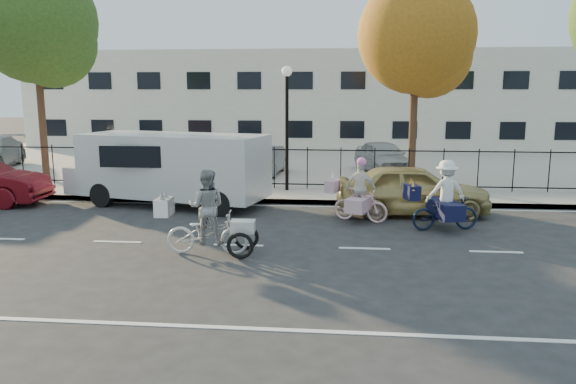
# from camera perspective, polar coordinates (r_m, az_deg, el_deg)

# --- Properties ---
(ground) EXTENTS (120.00, 120.00, 0.00)m
(ground) POSITION_cam_1_polar(r_m,az_deg,el_deg) (13.55, -5.06, -5.41)
(ground) COLOR #333334
(road_markings) EXTENTS (60.00, 9.52, 0.01)m
(road_markings) POSITION_cam_1_polar(r_m,az_deg,el_deg) (13.55, -5.06, -5.39)
(road_markings) COLOR silver
(road_markings) RESTS_ON ground
(curb) EXTENTS (60.00, 0.10, 0.15)m
(curb) POSITION_cam_1_polar(r_m,az_deg,el_deg) (18.38, -2.20, -0.94)
(curb) COLOR #A8A399
(curb) RESTS_ON ground
(sidewalk) EXTENTS (60.00, 2.20, 0.15)m
(sidewalk) POSITION_cam_1_polar(r_m,az_deg,el_deg) (19.41, -1.78, -0.34)
(sidewalk) COLOR #A8A399
(sidewalk) RESTS_ON ground
(parking_lot) EXTENTS (60.00, 15.60, 0.15)m
(parking_lot) POSITION_cam_1_polar(r_m,az_deg,el_deg) (28.15, 0.51, 3.00)
(parking_lot) COLOR #A8A399
(parking_lot) RESTS_ON ground
(iron_fence) EXTENTS (58.00, 0.06, 1.50)m
(iron_fence) POSITION_cam_1_polar(r_m,az_deg,el_deg) (20.35, -1.40, 2.51)
(iron_fence) COLOR black
(iron_fence) RESTS_ON sidewalk
(building) EXTENTS (34.00, 10.00, 6.00)m
(building) POSITION_cam_1_polar(r_m,az_deg,el_deg) (37.90, 1.86, 9.32)
(building) COLOR silver
(building) RESTS_ON ground
(lamppost) EXTENTS (0.36, 0.36, 4.33)m
(lamppost) POSITION_cam_1_polar(r_m,az_deg,el_deg) (19.72, -0.11, 8.72)
(lamppost) COLOR black
(lamppost) RESTS_ON sidewalk
(street_sign) EXTENTS (0.85, 0.06, 1.80)m
(street_sign) POSITION_cam_1_polar(r_m,az_deg,el_deg) (20.20, -6.77, 3.87)
(street_sign) COLOR black
(street_sign) RESTS_ON sidewalk
(zebra_trike) EXTENTS (2.25, 0.87, 1.93)m
(zebra_trike) POSITION_cam_1_polar(r_m,az_deg,el_deg) (12.77, -8.18, -3.00)
(zebra_trike) COLOR silver
(zebra_trike) RESTS_ON ground
(unicorn_bike) EXTENTS (1.85, 1.35, 1.83)m
(unicorn_bike) POSITION_cam_1_polar(r_m,az_deg,el_deg) (15.87, 7.28, -0.61)
(unicorn_bike) COLOR #F8BDC3
(unicorn_bike) RESTS_ON ground
(bull_bike) EXTENTS (2.07, 1.44, 1.87)m
(bull_bike) POSITION_cam_1_polar(r_m,az_deg,el_deg) (15.36, 15.61, -1.02)
(bull_bike) COLOR black
(bull_bike) RESTS_ON ground
(white_van) EXTENTS (6.84, 3.50, 2.29)m
(white_van) POSITION_cam_1_polar(r_m,az_deg,el_deg) (18.31, -11.87, 2.57)
(white_van) COLOR silver
(white_van) RESTS_ON ground
(gold_sedan) EXTENTS (4.56, 2.05, 1.52)m
(gold_sedan) POSITION_cam_1_polar(r_m,az_deg,el_deg) (17.00, 12.55, 0.24)
(gold_sedan) COLOR tan
(gold_sedan) RESTS_ON ground
(pedestrian) EXTENTS (0.68, 0.45, 1.85)m
(pedestrian) POSITION_cam_1_polar(r_m,az_deg,el_deg) (19.73, -12.97, 2.52)
(pedestrian) COLOR black
(pedestrian) RESTS_ON sidewalk
(lot_car_b) EXTENTS (3.76, 5.25, 1.33)m
(lot_car_b) POSITION_cam_1_polar(r_m,az_deg,el_deg) (24.99, -11.26, 3.58)
(lot_car_b) COLOR white
(lot_car_b) RESTS_ON parking_lot
(lot_car_c) EXTENTS (1.48, 3.63, 1.17)m
(lot_car_c) POSITION_cam_1_polar(r_m,az_deg,el_deg) (23.69, -2.28, 3.21)
(lot_car_c) COLOR #54565D
(lot_car_c) RESTS_ON parking_lot
(lot_car_d) EXTENTS (2.62, 4.34, 1.38)m
(lot_car_d) POSITION_cam_1_polar(r_m,az_deg,el_deg) (24.41, 9.62, 3.54)
(lot_car_d) COLOR #9FA0A6
(lot_car_d) RESTS_ON parking_lot
(tree_west) EXTENTS (4.66, 4.66, 8.55)m
(tree_west) POSITION_cam_1_polar(r_m,az_deg,el_deg) (24.14, -23.95, 15.00)
(tree_west) COLOR #442D1D
(tree_west) RESTS_ON ground
(tree_mid) EXTENTS (4.20, 4.20, 7.69)m
(tree_mid) POSITION_cam_1_polar(r_m,az_deg,el_deg) (21.32, 13.27, 14.69)
(tree_mid) COLOR #442D1D
(tree_mid) RESTS_ON ground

